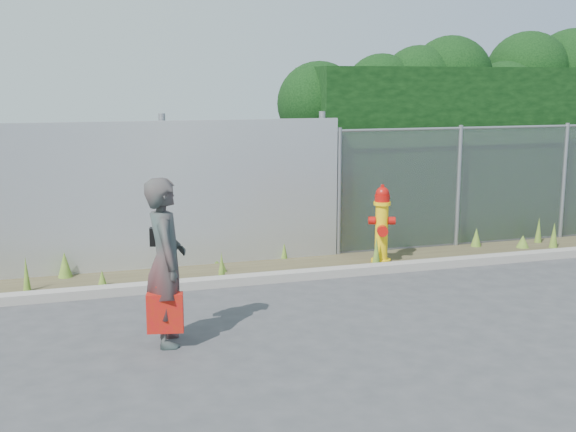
% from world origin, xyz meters
% --- Properties ---
extents(ground, '(80.00, 80.00, 0.00)m').
position_xyz_m(ground, '(0.00, 0.00, 0.00)').
color(ground, '#39393B').
rests_on(ground, ground).
extents(curb, '(16.00, 0.22, 0.12)m').
position_xyz_m(curb, '(0.00, 1.80, 0.06)').
color(curb, gray).
rests_on(curb, ground).
extents(weed_strip, '(16.00, 1.30, 0.48)m').
position_xyz_m(weed_strip, '(-0.46, 2.45, 0.09)').
color(weed_strip, '#423A25').
rests_on(weed_strip, ground).
extents(corrugated_fence, '(8.50, 0.21, 2.30)m').
position_xyz_m(corrugated_fence, '(-3.25, 3.01, 1.10)').
color(corrugated_fence, '#B0B2B7').
rests_on(corrugated_fence, ground).
extents(chainlink_fence, '(6.50, 0.07, 2.05)m').
position_xyz_m(chainlink_fence, '(4.25, 3.00, 1.03)').
color(chainlink_fence, gray).
rests_on(chainlink_fence, ground).
extents(hedge, '(7.81, 1.94, 3.76)m').
position_xyz_m(hedge, '(4.50, 4.05, 2.01)').
color(hedge, black).
rests_on(hedge, ground).
extents(fire_hydrant, '(0.41, 0.37, 1.22)m').
position_xyz_m(fire_hydrant, '(1.48, 2.30, 0.59)').
color(fire_hydrant, yellow).
rests_on(fire_hydrant, ground).
extents(woman, '(0.46, 0.67, 1.79)m').
position_xyz_m(woman, '(-2.14, -0.18, 0.89)').
color(woman, '#0D5751').
rests_on(woman, ground).
extents(red_tote_bag, '(0.37, 0.14, 0.49)m').
position_xyz_m(red_tote_bag, '(-2.19, -0.35, 0.40)').
color(red_tote_bag, '#A62209').
extents(black_shoulder_bag, '(0.26, 0.11, 0.19)m').
position_xyz_m(black_shoulder_bag, '(-2.15, -0.02, 1.13)').
color(black_shoulder_bag, black).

